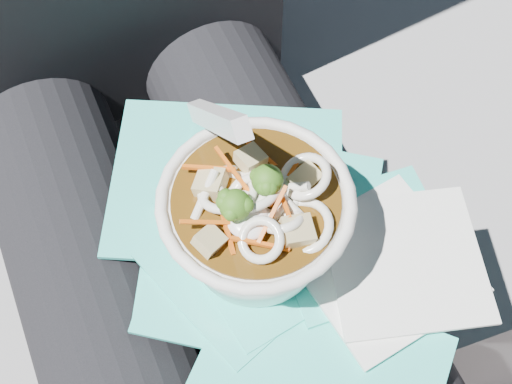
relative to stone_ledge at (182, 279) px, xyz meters
name	(u,v)px	position (x,y,z in m)	size (l,w,h in m)	color
stone_ledge	(182,279)	(0.00, 0.00, 0.00)	(1.00, 0.50, 0.46)	gray
lap	(212,295)	(0.00, -0.15, 0.30)	(0.31, 0.48, 0.14)	black
person_body	(172,195)	(0.00, -0.06, 0.32)	(0.34, 0.94, 0.99)	black
plastic_bag	(270,254)	(0.05, -0.16, 0.37)	(0.27, 0.41, 0.01)	#33D5C4
napkins	(393,264)	(0.13, -0.21, 0.38)	(0.15, 0.14, 0.01)	white
udon_bowl	(256,218)	(0.04, -0.16, 0.42)	(0.15, 0.16, 0.18)	white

